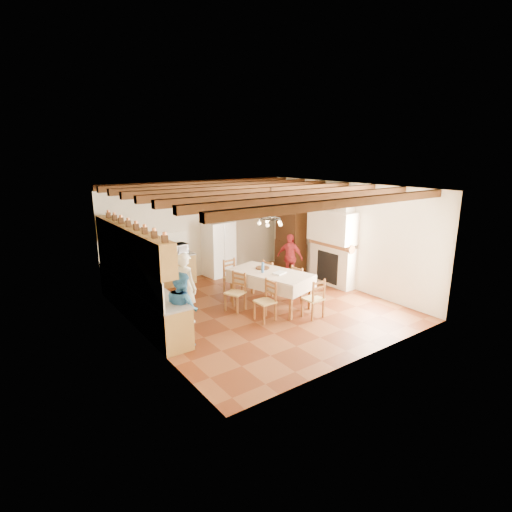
{
  "coord_description": "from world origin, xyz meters",
  "views": [
    {
      "loc": [
        -5.62,
        -7.65,
        3.8
      ],
      "look_at": [
        0.1,
        0.3,
        1.25
      ],
      "focal_mm": 28.0,
      "sensor_mm": 36.0,
      "label": 1
    }
  ],
  "objects": [
    {
      "name": "countertop_back",
      "position": [
        -1.55,
        2.95,
        0.88
      ],
      "size": [
        2.34,
        0.62,
        0.04
      ],
      "primitive_type": "cube",
      "color": "slate",
      "rests_on": "lower_cabinets_back"
    },
    {
      "name": "wall_back",
      "position": [
        0.0,
        3.26,
        1.5
      ],
      "size": [
        6.0,
        0.02,
        3.0
      ],
      "primitive_type": "cube",
      "color": "beige",
      "rests_on": "ground"
    },
    {
      "name": "countertop_left",
      "position": [
        -2.7,
        1.05,
        0.88
      ],
      "size": [
        0.62,
        4.3,
        0.04
      ],
      "primitive_type": "cube",
      "color": "slate",
      "rests_on": "lower_cabinets_left"
    },
    {
      "name": "backsplash_left",
      "position": [
        -2.98,
        1.05,
        1.2
      ],
      "size": [
        0.03,
        4.3,
        0.6
      ],
      "primitive_type": "cube",
      "color": "white",
      "rests_on": "ground"
    },
    {
      "name": "lower_cabinets_back",
      "position": [
        -1.55,
        2.95,
        0.43
      ],
      "size": [
        2.3,
        0.6,
        0.86
      ],
      "primitive_type": "cube",
      "color": "brown",
      "rests_on": "ground"
    },
    {
      "name": "person_man",
      "position": [
        -1.91,
        0.25,
        0.82
      ],
      "size": [
        0.56,
        0.69,
        1.64
      ],
      "primitive_type": "imported",
      "rotation": [
        0.0,
        0.0,
        1.9
      ],
      "color": "white",
      "rests_on": "floor"
    },
    {
      "name": "wall_left",
      "position": [
        -3.01,
        0.0,
        1.5
      ],
      "size": [
        0.02,
        6.5,
        3.0
      ],
      "primitive_type": "cube",
      "color": "beige",
      "rests_on": "ground"
    },
    {
      "name": "wall_picture",
      "position": [
        1.55,
        3.23,
        1.85
      ],
      "size": [
        0.34,
        0.03,
        0.42
      ],
      "primitive_type": "cube",
      "color": "black",
      "rests_on": "ground"
    },
    {
      "name": "floor",
      "position": [
        0.0,
        0.0,
        -0.01
      ],
      "size": [
        6.0,
        6.5,
        0.02
      ],
      "primitive_type": "cube",
      "color": "#52220D",
      "rests_on": "ground"
    },
    {
      "name": "upper_cabinets",
      "position": [
        -2.83,
        1.05,
        1.85
      ],
      "size": [
        0.35,
        4.2,
        0.7
      ],
      "primitive_type": "cube",
      "color": "brown",
      "rests_on": "ground"
    },
    {
      "name": "lower_cabinets_left",
      "position": [
        -2.7,
        1.05,
        0.43
      ],
      "size": [
        0.6,
        4.3,
        0.86
      ],
      "primitive_type": "cube",
      "color": "brown",
      "rests_on": "ground"
    },
    {
      "name": "chandelier",
      "position": [
        0.26,
        -0.09,
        2.25
      ],
      "size": [
        0.47,
        0.47,
        0.03
      ],
      "primitive_type": "torus",
      "color": "black",
      "rests_on": "ground"
    },
    {
      "name": "chair_left_near",
      "position": [
        -0.4,
        -0.75,
        0.48
      ],
      "size": [
        0.41,
        0.43,
        0.96
      ],
      "primitive_type": null,
      "rotation": [
        0.0,
        0.0,
        -1.55
      ],
      "color": "brown",
      "rests_on": "floor"
    },
    {
      "name": "ceiling_beams",
      "position": [
        0.0,
        0.0,
        2.91
      ],
      "size": [
        6.0,
        6.3,
        0.16
      ],
      "primitive_type": null,
      "color": "#34210D",
      "rests_on": "ground"
    },
    {
      "name": "chair_end_near",
      "position": [
        0.63,
        -1.27,
        0.48
      ],
      "size": [
        0.43,
        0.41,
        0.96
      ],
      "primitive_type": null,
      "rotation": [
        0.0,
        0.0,
        3.16
      ],
      "color": "brown",
      "rests_on": "floor"
    },
    {
      "name": "hutch",
      "position": [
        2.75,
        2.04,
        1.09
      ],
      "size": [
        0.63,
        1.25,
        2.17
      ],
      "primitive_type": null,
      "rotation": [
        0.0,
        0.0,
        -0.11
      ],
      "color": "#3B1D13",
      "rests_on": "floor"
    },
    {
      "name": "person_woman_blue",
      "position": [
        -2.43,
        -0.67,
        0.75
      ],
      "size": [
        0.61,
        0.76,
        1.51
      ],
      "primitive_type": "imported",
      "rotation": [
        0.0,
        0.0,
        1.63
      ],
      "color": "#2D6595",
      "rests_on": "floor"
    },
    {
      "name": "chair_left_far",
      "position": [
        -0.64,
        0.15,
        0.48
      ],
      "size": [
        0.53,
        0.54,
        0.96
      ],
      "primitive_type": null,
      "rotation": [
        0.0,
        0.0,
        -1.19
      ],
      "color": "brown",
      "rests_on": "floor"
    },
    {
      "name": "chair_right_near",
      "position": [
        1.14,
        -0.29,
        0.48
      ],
      "size": [
        0.43,
        0.45,
        0.96
      ],
      "primitive_type": null,
      "rotation": [
        0.0,
        0.0,
        1.64
      ],
      "color": "brown",
      "rests_on": "floor"
    },
    {
      "name": "chair_end_far",
      "position": [
        -0.01,
        1.23,
        0.48
      ],
      "size": [
        0.45,
        0.43,
        0.96
      ],
      "primitive_type": null,
      "rotation": [
        0.0,
        0.0,
        0.07
      ],
      "color": "brown",
      "rests_on": "floor"
    },
    {
      "name": "dining_table",
      "position": [
        0.26,
        -0.09,
        0.81
      ],
      "size": [
        1.56,
        2.26,
        0.9
      ],
      "rotation": [
        0.0,
        0.0,
        0.27
      ],
      "color": "#F0E7CF",
      "rests_on": "floor"
    },
    {
      "name": "fridge_vase",
      "position": [
        0.51,
        2.94,
        1.87
      ],
      "size": [
        0.37,
        0.37,
        0.3
      ],
      "primitive_type": "imported",
      "rotation": [
        0.0,
        0.0,
        -0.35
      ],
      "color": "#3B1D13",
      "rests_on": "refrigerator"
    },
    {
      "name": "fireplace",
      "position": [
        2.72,
        0.2,
        1.4
      ],
      "size": [
        0.56,
        1.6,
        2.8
      ],
      "primitive_type": null,
      "color": "beige",
      "rests_on": "ground"
    },
    {
      "name": "person_woman_red",
      "position": [
        2.03,
        1.23,
        0.72
      ],
      "size": [
        0.65,
        0.91,
        1.44
      ],
      "primitive_type": "imported",
      "rotation": [
        0.0,
        0.0,
        -1.18
      ],
      "color": "#C22D37",
      "rests_on": "floor"
    },
    {
      "name": "chair_right_far",
      "position": [
        0.86,
        0.6,
        0.48
      ],
      "size": [
        0.44,
        0.46,
        0.96
      ],
      "primitive_type": null,
      "rotation": [
        0.0,
        0.0,
        1.66
      ],
      "color": "brown",
      "rests_on": "floor"
    },
    {
      "name": "wall_right",
      "position": [
        3.01,
        0.0,
        1.5
      ],
      "size": [
        0.02,
        6.5,
        3.0
      ],
      "primitive_type": "cube",
      "color": "beige",
      "rests_on": "ground"
    },
    {
      "name": "refrigerator",
      "position": [
        0.55,
        2.94,
        0.86
      ],
      "size": [
        0.91,
        0.77,
        1.72
      ],
      "primitive_type": "cube",
      "rotation": [
        0.0,
        0.0,
        0.08
      ],
      "color": "white",
      "rests_on": "floor"
    },
    {
      "name": "wall_front",
      "position": [
        0.0,
        -3.26,
        1.5
      ],
      "size": [
        6.0,
        0.02,
        3.0
      ],
      "primitive_type": "cube",
      "color": "beige",
      "rests_on": "ground"
    },
    {
      "name": "backsplash_back",
      "position": [
        -1.55,
        3.23,
        1.2
      ],
      "size": [
        2.3,
        0.03,
        0.6
      ],
      "primitive_type": "cube",
      "color": "white",
      "rests_on": "ground"
    },
    {
      "name": "microwave",
      "position": [
        -0.81,
        2.95,
        1.05
      ],
      "size": [
        0.58,
        0.43,
        0.29
      ],
      "primitive_type": "imported",
      "rotation": [
        0.0,
        0.0,
        0.15
      ],
      "color": "silver",
      "rests_on": "countertop_back"
    },
    {
      "name": "ceiling",
      "position": [
        0.0,
        0.0,
        3.01
      ],
      "size": [
        6.0,
        6.5,
        0.02
      ],
      "primitive_type": "cube",
      "color": "beige",
      "rests_on": "ground"
    }
  ]
}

